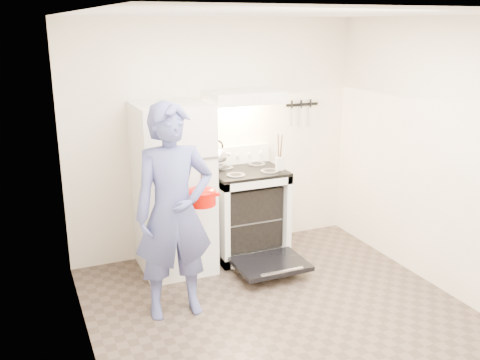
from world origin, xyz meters
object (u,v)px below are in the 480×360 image
object	(u,v)px
stove_body	(247,214)
dutch_oven	(201,198)
refrigerator	(173,189)
person	(174,213)
tea_kettle	(217,155)

from	to	relation	value
stove_body	dutch_oven	bearing A→B (deg)	-138.14
dutch_oven	refrigerator	bearing A→B (deg)	96.25
person	stove_body	bearing A→B (deg)	42.76
stove_body	dutch_oven	distance (m)	1.10
tea_kettle	stove_body	bearing A→B (deg)	-26.03
refrigerator	person	xyz separation A→B (m)	(-0.25, -0.87, 0.07)
refrigerator	person	bearing A→B (deg)	-105.93
refrigerator	tea_kettle	size ratio (longest dim) A/B	5.43
refrigerator	stove_body	distance (m)	0.90
refrigerator	stove_body	bearing A→B (deg)	1.77
refrigerator	tea_kettle	xyz separation A→B (m)	(0.53, 0.16, 0.26)
person	refrigerator	bearing A→B (deg)	76.61
refrigerator	tea_kettle	bearing A→B (deg)	16.94
stove_body	tea_kettle	size ratio (longest dim) A/B	2.94
stove_body	tea_kettle	bearing A→B (deg)	153.97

